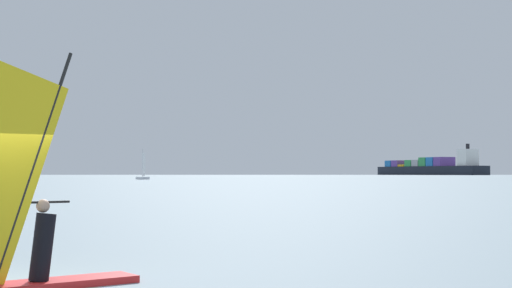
{
  "coord_description": "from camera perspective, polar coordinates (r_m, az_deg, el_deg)",
  "views": [
    {
      "loc": [
        6.51,
        -11.16,
        1.86
      ],
      "look_at": [
        1.64,
        15.19,
        2.93
      ],
      "focal_mm": 52.16,
      "sensor_mm": 36.0,
      "label": 1
    }
  ],
  "objects": [
    {
      "name": "cargo_ship",
      "position": [
        897.57,
        13.18,
        -1.77
      ],
      "size": [
        122.55,
        157.7,
        34.45
      ],
      "rotation": [
        0.0,
        0.0,
        2.19
      ],
      "color": "black",
      "rests_on": "ground_plane"
    },
    {
      "name": "windsurfer",
      "position": [
        12.54,
        -17.37,
        -5.97
      ],
      "size": [
        2.92,
        3.08,
        4.03
      ],
      "rotation": [
        0.0,
        0.0,
        0.82
      ],
      "color": "red",
      "rests_on": "ground_plane"
    },
    {
      "name": "small_sailboat",
      "position": [
        233.4,
        -8.69,
        -2.47
      ],
      "size": [
        6.06,
        6.8,
        9.4
      ],
      "rotation": [
        0.0,
        0.0,
        2.25
      ],
      "color": "white",
      "rests_on": "ground_plane"
    },
    {
      "name": "distant_headland",
      "position": [
        1464.98,
        17.83,
        -1.41
      ],
      "size": [
        617.56,
        239.06,
        41.86
      ],
      "primitive_type": "cube",
      "rotation": [
        0.0,
        0.0,
        0.04
      ],
      "color": "#60665B",
      "rests_on": "ground_plane"
    }
  ]
}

